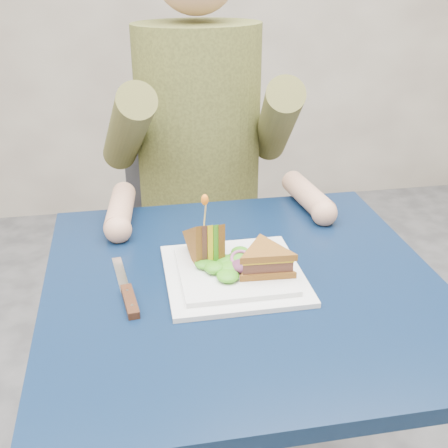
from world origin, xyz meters
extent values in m
cube|color=black|center=(0.00, 0.00, 0.71)|extent=(0.75, 0.75, 0.03)
cylinder|color=#595B5E|center=(-0.32, 0.32, 0.35)|extent=(0.04, 0.04, 0.70)
cylinder|color=#595B5E|center=(0.32, 0.32, 0.35)|extent=(0.04, 0.04, 0.70)
cube|color=#47474C|center=(0.00, 0.62, 0.45)|extent=(0.42, 0.40, 0.04)
cube|color=#47474C|center=(0.00, 0.80, 0.70)|extent=(0.42, 0.03, 0.46)
cylinder|color=#47474C|center=(-0.18, 0.45, 0.21)|extent=(0.02, 0.02, 0.43)
cylinder|color=#47474C|center=(0.18, 0.45, 0.21)|extent=(0.02, 0.02, 0.43)
cylinder|color=#47474C|center=(-0.18, 0.79, 0.21)|extent=(0.02, 0.02, 0.43)
cylinder|color=#47474C|center=(0.18, 0.79, 0.21)|extent=(0.02, 0.02, 0.43)
cylinder|color=#4D5024|center=(0.00, 0.60, 0.87)|extent=(0.34, 0.34, 0.52)
cylinder|color=brown|center=(-0.20, 0.51, 0.89)|extent=(0.15, 0.39, 0.31)
cylinder|color=tan|center=(-0.23, 0.31, 0.76)|extent=(0.08, 0.20, 0.06)
sphere|color=tan|center=(-0.23, 0.21, 0.76)|extent=(0.06, 0.06, 0.06)
cylinder|color=brown|center=(0.20, 0.51, 0.89)|extent=(0.15, 0.39, 0.31)
cylinder|color=tan|center=(0.23, 0.31, 0.76)|extent=(0.08, 0.20, 0.06)
sphere|color=tan|center=(0.23, 0.21, 0.76)|extent=(0.06, 0.06, 0.06)
cube|color=white|center=(-0.02, 0.02, 0.73)|extent=(0.26, 0.26, 0.01)
cube|color=white|center=(-0.02, 0.02, 0.74)|extent=(0.21, 0.21, 0.01)
cube|color=silver|center=(-0.12, -0.02, 0.73)|extent=(0.03, 0.12, 0.00)
cube|color=silver|center=(-0.13, 0.06, 0.73)|extent=(0.03, 0.03, 0.00)
cube|color=silver|center=(-0.14, 0.08, 0.73)|extent=(0.01, 0.03, 0.00)
cube|color=silver|center=(-0.14, 0.08, 0.73)|extent=(0.01, 0.03, 0.00)
cube|color=silver|center=(-0.13, 0.08, 0.73)|extent=(0.01, 0.03, 0.00)
cube|color=silver|center=(-0.13, 0.08, 0.73)|extent=(0.01, 0.03, 0.00)
cube|color=silver|center=(-0.23, 0.06, 0.73)|extent=(0.03, 0.14, 0.00)
cube|color=black|center=(-0.22, -0.04, 0.74)|extent=(0.03, 0.10, 0.01)
cylinder|color=silver|center=(-0.22, -0.02, 0.74)|extent=(0.01, 0.01, 0.00)
cylinder|color=silver|center=(-0.21, -0.07, 0.74)|extent=(0.01, 0.01, 0.00)
cylinder|color=tan|center=(-0.06, 0.06, 0.85)|extent=(0.01, 0.01, 0.06)
ellipsoid|color=orange|center=(-0.06, 0.06, 0.88)|extent=(0.01, 0.01, 0.02)
torus|color=#9E4C7A|center=(0.00, 0.02, 0.77)|extent=(0.04, 0.04, 0.02)
camera|label=1|loc=(-0.20, -0.89, 1.30)|focal=45.00mm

